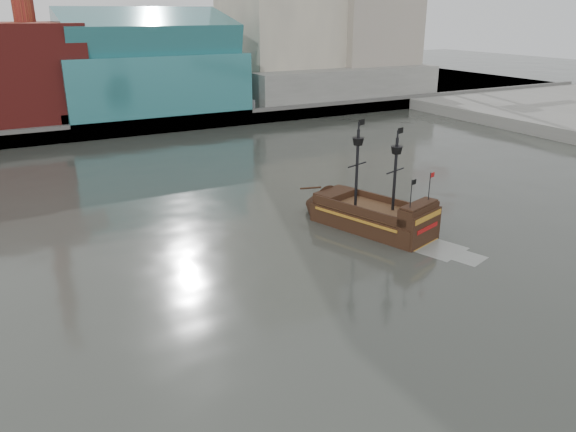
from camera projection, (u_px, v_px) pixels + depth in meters
ground at (312, 324)px, 35.54m from camera, size 400.00×400.00×0.00m
promenade_far at (74, 106)px, 111.06m from camera, size 220.00×60.00×2.00m
seawall at (105, 130)px, 86.63m from camera, size 220.00×1.00×2.60m
crane_a at (421, 9)px, 131.87m from camera, size 22.50×4.00×32.25m
crane_b at (423, 23)px, 145.64m from camera, size 19.10×4.00×26.25m
pirate_ship at (374, 219)px, 50.68m from camera, size 8.32×14.72×10.57m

